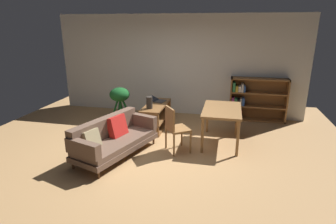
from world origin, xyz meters
TOP-DOWN VIEW (x-y plane):
  - ground_plane at (0.00, 0.00)m, footprint 8.16×8.16m
  - back_wall_panel at (0.00, 2.70)m, footprint 6.80×0.10m
  - fabric_couch at (-0.68, -0.24)m, footprint 1.26×1.92m
  - media_console at (-0.27, 1.40)m, footprint 0.46×1.29m
  - open_laptop at (-0.30, 1.70)m, footprint 0.46×0.37m
  - desk_speaker at (-0.33, 1.05)m, footprint 0.14×0.14m
  - potted_floor_plant at (-1.23, 1.50)m, footprint 0.51×0.50m
  - dining_table at (1.32, 0.77)m, footprint 0.77×1.23m
  - dining_chair_near at (0.45, 0.15)m, footprint 0.57×0.58m
  - bookshelf at (2.08, 2.52)m, footprint 1.43×0.32m

SIDE VIEW (x-z plane):
  - ground_plane at x=0.00m, z-range 0.00..0.00m
  - media_console at x=-0.27m, z-range -0.01..0.57m
  - fabric_couch at x=-0.68m, z-range -0.01..0.72m
  - dining_chair_near at x=0.45m, z-range 0.06..0.99m
  - bookshelf at x=2.08m, z-range -0.01..1.11m
  - open_laptop at x=-0.30m, z-range 0.56..0.65m
  - potted_floor_plant at x=-1.23m, z-range 0.18..1.10m
  - dining_table at x=1.32m, z-range 0.30..1.06m
  - desk_speaker at x=-0.33m, z-range 0.58..0.86m
  - back_wall_panel at x=0.00m, z-range 0.00..2.70m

